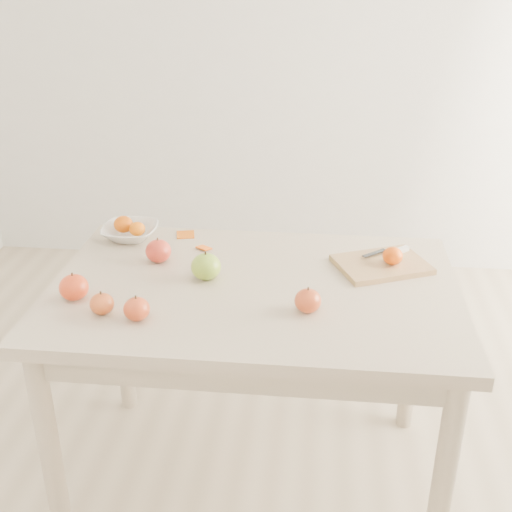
# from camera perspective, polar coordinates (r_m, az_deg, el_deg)

# --- Properties ---
(ground) EXTENTS (3.50, 3.50, 0.00)m
(ground) POSITION_cam_1_polar(r_m,az_deg,el_deg) (2.34, -0.14, -19.05)
(ground) COLOR #C6B293
(ground) RESTS_ON ground
(table) EXTENTS (1.20, 0.80, 0.75)m
(table) POSITION_cam_1_polar(r_m,az_deg,el_deg) (1.94, -0.16, -5.15)
(table) COLOR beige
(table) RESTS_ON ground
(cutting_board) EXTENTS (0.33, 0.29, 0.02)m
(cutting_board) POSITION_cam_1_polar(r_m,az_deg,el_deg) (2.03, 11.09, -0.75)
(cutting_board) COLOR #A97954
(cutting_board) RESTS_ON table
(board_tangerine) EXTENTS (0.06, 0.06, 0.05)m
(board_tangerine) POSITION_cam_1_polar(r_m,az_deg,el_deg) (2.01, 12.05, 0.02)
(board_tangerine) COLOR #D36007
(board_tangerine) RESTS_ON cutting_board
(fruit_bowl) EXTENTS (0.19, 0.19, 0.05)m
(fruit_bowl) POSITION_cam_1_polar(r_m,az_deg,el_deg) (2.23, -11.12, 2.10)
(fruit_bowl) COLOR silver
(fruit_bowl) RESTS_ON table
(bowl_tangerine_near) EXTENTS (0.07, 0.07, 0.06)m
(bowl_tangerine_near) POSITION_cam_1_polar(r_m,az_deg,el_deg) (2.24, -11.71, 2.78)
(bowl_tangerine_near) COLOR #CE4C07
(bowl_tangerine_near) RESTS_ON fruit_bowl
(bowl_tangerine_far) EXTENTS (0.05, 0.05, 0.05)m
(bowl_tangerine_far) POSITION_cam_1_polar(r_m,az_deg,el_deg) (2.20, -10.52, 2.38)
(bowl_tangerine_far) COLOR orange
(bowl_tangerine_far) RESTS_ON fruit_bowl
(orange_peel_a) EXTENTS (0.07, 0.06, 0.01)m
(orange_peel_a) POSITION_cam_1_polar(r_m,az_deg,el_deg) (2.22, -6.28, 1.79)
(orange_peel_a) COLOR #C8570E
(orange_peel_a) RESTS_ON table
(orange_peel_b) EXTENTS (0.06, 0.05, 0.01)m
(orange_peel_b) POSITION_cam_1_polar(r_m,az_deg,el_deg) (2.12, -4.66, 0.67)
(orange_peel_b) COLOR #ED5E10
(orange_peel_b) RESTS_ON table
(paring_knife) EXTENTS (0.16, 0.10, 0.01)m
(paring_knife) POSITION_cam_1_polar(r_m,az_deg,el_deg) (2.09, 12.27, 0.43)
(paring_knife) COLOR white
(paring_knife) RESTS_ON cutting_board
(apple_green) EXTENTS (0.09, 0.09, 0.08)m
(apple_green) POSITION_cam_1_polar(r_m,az_deg,el_deg) (1.91, -4.47, -0.95)
(apple_green) COLOR #70A228
(apple_green) RESTS_ON table
(apple_red_a) EXTENTS (0.08, 0.08, 0.07)m
(apple_red_a) POSITION_cam_1_polar(r_m,az_deg,el_deg) (2.04, -8.67, 0.44)
(apple_red_a) COLOR maroon
(apple_red_a) RESTS_ON table
(apple_red_c) EXTENTS (0.07, 0.07, 0.06)m
(apple_red_c) POSITION_cam_1_polar(r_m,az_deg,el_deg) (1.73, -10.56, -4.66)
(apple_red_c) COLOR #A80707
(apple_red_c) RESTS_ON table
(apple_red_d) EXTENTS (0.07, 0.07, 0.06)m
(apple_red_d) POSITION_cam_1_polar(r_m,az_deg,el_deg) (1.78, -13.54, -4.15)
(apple_red_d) COLOR maroon
(apple_red_d) RESTS_ON table
(apple_red_e) EXTENTS (0.07, 0.07, 0.07)m
(apple_red_e) POSITION_cam_1_polar(r_m,az_deg,el_deg) (1.74, 4.63, -3.98)
(apple_red_e) COLOR maroon
(apple_red_e) RESTS_ON table
(apple_red_b) EXTENTS (0.08, 0.08, 0.07)m
(apple_red_b) POSITION_cam_1_polar(r_m,az_deg,el_deg) (1.87, -15.89, -2.70)
(apple_red_b) COLOR #A21403
(apple_red_b) RESTS_ON table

